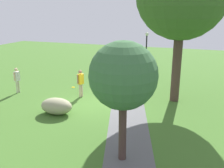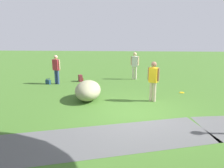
{
  "view_description": "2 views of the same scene",
  "coord_description": "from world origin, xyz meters",
  "px_view_note": "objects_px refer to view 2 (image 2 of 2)",
  "views": [
    {
      "loc": [
        12.94,
        5.35,
        5.42
      ],
      "look_at": [
        0.54,
        1.07,
        1.48
      ],
      "focal_mm": 40.25,
      "sensor_mm": 36.0,
      "label": 1
    },
    {
      "loc": [
        0.49,
        8.07,
        3.13
      ],
      "look_at": [
        0.99,
        -1.16,
        0.84
      ],
      "focal_mm": 35.95,
      "sensor_mm": 36.0,
      "label": 2
    }
  ],
  "objects_px": {
    "spare_backpack_on_lawn": "(81,78)",
    "frisbee_on_grass": "(182,93)",
    "woman_with_handbag": "(56,67)",
    "backpack_by_boulder": "(92,92)",
    "handbag_on_grass": "(48,82)",
    "passerby_on_path": "(135,64)",
    "lawn_boulder": "(88,90)",
    "man_near_boulder": "(153,78)"
  },
  "relations": [
    {
      "from": "lawn_boulder",
      "to": "handbag_on_grass",
      "type": "distance_m",
      "value": 3.96
    },
    {
      "from": "woman_with_handbag",
      "to": "backpack_by_boulder",
      "type": "relative_size",
      "value": 4.19
    },
    {
      "from": "man_near_boulder",
      "to": "handbag_on_grass",
      "type": "bearing_deg",
      "value": -26.7
    },
    {
      "from": "passerby_on_path",
      "to": "handbag_on_grass",
      "type": "xyz_separation_m",
      "value": [
        5.05,
        1.52,
        -0.85
      ]
    },
    {
      "from": "backpack_by_boulder",
      "to": "frisbee_on_grass",
      "type": "xyz_separation_m",
      "value": [
        -4.43,
        -0.82,
        -0.18
      ]
    },
    {
      "from": "lawn_boulder",
      "to": "frisbee_on_grass",
      "type": "distance_m",
      "value": 4.74
    },
    {
      "from": "passerby_on_path",
      "to": "spare_backpack_on_lawn",
      "type": "height_order",
      "value": "passerby_on_path"
    },
    {
      "from": "handbag_on_grass",
      "to": "passerby_on_path",
      "type": "bearing_deg",
      "value": -163.22
    },
    {
      "from": "lawn_boulder",
      "to": "man_near_boulder",
      "type": "height_order",
      "value": "man_near_boulder"
    },
    {
      "from": "spare_backpack_on_lawn",
      "to": "lawn_boulder",
      "type": "bearing_deg",
      "value": 106.04
    },
    {
      "from": "passerby_on_path",
      "to": "frisbee_on_grass",
      "type": "bearing_deg",
      "value": 127.24
    },
    {
      "from": "passerby_on_path",
      "to": "spare_backpack_on_lawn",
      "type": "relative_size",
      "value": 4.26
    },
    {
      "from": "lawn_boulder",
      "to": "frisbee_on_grass",
      "type": "bearing_deg",
      "value": -163.19
    },
    {
      "from": "handbag_on_grass",
      "to": "frisbee_on_grass",
      "type": "distance_m",
      "value": 7.44
    },
    {
      "from": "lawn_boulder",
      "to": "backpack_by_boulder",
      "type": "xyz_separation_m",
      "value": [
        -0.09,
        -0.54,
        -0.24
      ]
    },
    {
      "from": "passerby_on_path",
      "to": "frisbee_on_grass",
      "type": "xyz_separation_m",
      "value": [
        -2.25,
        2.96,
        -0.98
      ]
    },
    {
      "from": "handbag_on_grass",
      "to": "frisbee_on_grass",
      "type": "height_order",
      "value": "handbag_on_grass"
    },
    {
      "from": "lawn_boulder",
      "to": "passerby_on_path",
      "type": "height_order",
      "value": "passerby_on_path"
    },
    {
      "from": "backpack_by_boulder",
      "to": "passerby_on_path",
      "type": "bearing_deg",
      "value": -120.01
    },
    {
      "from": "woman_with_handbag",
      "to": "handbag_on_grass",
      "type": "height_order",
      "value": "woman_with_handbag"
    },
    {
      "from": "man_near_boulder",
      "to": "lawn_boulder",
      "type": "bearing_deg",
      "value": -0.91
    },
    {
      "from": "lawn_boulder",
      "to": "passerby_on_path",
      "type": "xyz_separation_m",
      "value": [
        -2.27,
        -4.33,
        0.56
      ]
    },
    {
      "from": "man_near_boulder",
      "to": "frisbee_on_grass",
      "type": "distance_m",
      "value": 2.39
    },
    {
      "from": "woman_with_handbag",
      "to": "man_near_boulder",
      "type": "relative_size",
      "value": 0.95
    },
    {
      "from": "man_near_boulder",
      "to": "backpack_by_boulder",
      "type": "height_order",
      "value": "man_near_boulder"
    },
    {
      "from": "spare_backpack_on_lawn",
      "to": "handbag_on_grass",
      "type": "bearing_deg",
      "value": 23.72
    },
    {
      "from": "passerby_on_path",
      "to": "backpack_by_boulder",
      "type": "xyz_separation_m",
      "value": [
        2.18,
        3.78,
        -0.8
      ]
    },
    {
      "from": "man_near_boulder",
      "to": "frisbee_on_grass",
      "type": "relative_size",
      "value": 7.45
    },
    {
      "from": "woman_with_handbag",
      "to": "passerby_on_path",
      "type": "xyz_separation_m",
      "value": [
        -4.54,
        -1.46,
        0.02
      ]
    },
    {
      "from": "woman_with_handbag",
      "to": "backpack_by_boulder",
      "type": "height_order",
      "value": "woman_with_handbag"
    },
    {
      "from": "man_near_boulder",
      "to": "frisbee_on_grass",
      "type": "height_order",
      "value": "man_near_boulder"
    },
    {
      "from": "woman_with_handbag",
      "to": "spare_backpack_on_lawn",
      "type": "distance_m",
      "value": 1.62
    },
    {
      "from": "spare_backpack_on_lawn",
      "to": "frisbee_on_grass",
      "type": "relative_size",
      "value": 1.69
    },
    {
      "from": "lawn_boulder",
      "to": "passerby_on_path",
      "type": "bearing_deg",
      "value": -117.69
    },
    {
      "from": "spare_backpack_on_lawn",
      "to": "frisbee_on_grass",
      "type": "height_order",
      "value": "spare_backpack_on_lawn"
    },
    {
      "from": "backpack_by_boulder",
      "to": "spare_backpack_on_lawn",
      "type": "distance_m",
      "value": 3.23
    },
    {
      "from": "spare_backpack_on_lawn",
      "to": "backpack_by_boulder",
      "type": "bearing_deg",
      "value": 110.2
    },
    {
      "from": "passerby_on_path",
      "to": "lawn_boulder",
      "type": "bearing_deg",
      "value": 62.31
    },
    {
      "from": "woman_with_handbag",
      "to": "backpack_by_boulder",
      "type": "distance_m",
      "value": 3.4
    },
    {
      "from": "backpack_by_boulder",
      "to": "spare_backpack_on_lawn",
      "type": "relative_size",
      "value": 1.0
    },
    {
      "from": "woman_with_handbag",
      "to": "handbag_on_grass",
      "type": "distance_m",
      "value": 0.98
    },
    {
      "from": "lawn_boulder",
      "to": "woman_with_handbag",
      "type": "bearing_deg",
      "value": -51.67
    }
  ]
}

